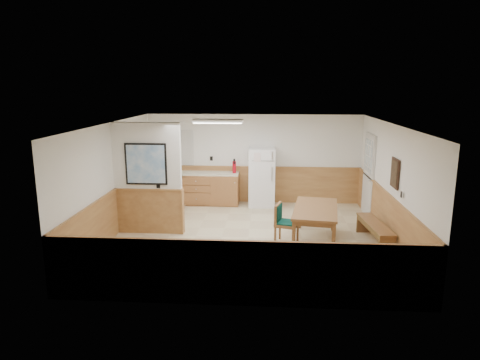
# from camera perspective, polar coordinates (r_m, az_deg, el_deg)

# --- Properties ---
(ground) EXTENTS (6.00, 6.00, 0.00)m
(ground) POSITION_cam_1_polar(r_m,az_deg,el_deg) (9.51, 1.10, -7.66)
(ground) COLOR beige
(ground) RESTS_ON ground
(ceiling) EXTENTS (6.00, 6.00, 0.02)m
(ceiling) POSITION_cam_1_polar(r_m,az_deg,el_deg) (8.96, 1.17, 7.52)
(ceiling) COLOR white
(ceiling) RESTS_ON back_wall
(back_wall) EXTENTS (6.00, 0.02, 2.50)m
(back_wall) POSITION_cam_1_polar(r_m,az_deg,el_deg) (12.10, 1.81, 2.84)
(back_wall) COLOR white
(back_wall) RESTS_ON ground
(right_wall) EXTENTS (0.02, 6.00, 2.50)m
(right_wall) POSITION_cam_1_polar(r_m,az_deg,el_deg) (9.51, 19.51, -0.55)
(right_wall) COLOR white
(right_wall) RESTS_ON ground
(left_wall) EXTENTS (0.02, 6.00, 2.50)m
(left_wall) POSITION_cam_1_polar(r_m,az_deg,el_deg) (9.76, -16.73, -0.03)
(left_wall) COLOR white
(left_wall) RESTS_ON ground
(wainscot_back) EXTENTS (6.00, 0.04, 1.00)m
(wainscot_back) POSITION_cam_1_polar(r_m,az_deg,el_deg) (12.23, 1.79, -0.65)
(wainscot_back) COLOR #B9884A
(wainscot_back) RESTS_ON ground
(wainscot_right) EXTENTS (0.04, 6.00, 1.00)m
(wainscot_right) POSITION_cam_1_polar(r_m,az_deg,el_deg) (9.69, 19.08, -4.87)
(wainscot_right) COLOR #B9884A
(wainscot_right) RESTS_ON ground
(wainscot_left) EXTENTS (0.04, 6.00, 1.00)m
(wainscot_left) POSITION_cam_1_polar(r_m,az_deg,el_deg) (9.94, -16.36, -4.25)
(wainscot_left) COLOR #B9884A
(wainscot_left) RESTS_ON ground
(partition_wall) EXTENTS (1.50, 0.20, 2.50)m
(partition_wall) POSITION_cam_1_polar(r_m,az_deg,el_deg) (9.71, -12.18, 0.06)
(partition_wall) COLOR white
(partition_wall) RESTS_ON ground
(kitchen_counter) EXTENTS (2.20, 0.61, 1.00)m
(kitchen_counter) POSITION_cam_1_polar(r_m,az_deg,el_deg) (12.05, -4.02, -1.06)
(kitchen_counter) COLOR #945E34
(kitchen_counter) RESTS_ON ground
(exterior_door) EXTENTS (0.07, 1.02, 2.15)m
(exterior_door) POSITION_cam_1_polar(r_m,az_deg,el_deg) (11.34, 16.75, 0.63)
(exterior_door) COLOR silver
(exterior_door) RESTS_ON ground
(kitchen_window) EXTENTS (0.80, 0.04, 1.00)m
(kitchen_window) POSITION_cam_1_polar(r_m,az_deg,el_deg) (12.28, -8.05, 4.28)
(kitchen_window) COLOR silver
(kitchen_window) RESTS_ON back_wall
(wall_painting) EXTENTS (0.04, 0.50, 0.60)m
(wall_painting) POSITION_cam_1_polar(r_m,az_deg,el_deg) (9.15, 19.94, 0.86)
(wall_painting) COLOR black
(wall_painting) RESTS_ON right_wall
(fluorescent_fixture) EXTENTS (1.20, 0.30, 0.09)m
(fluorescent_fixture) POSITION_cam_1_polar(r_m,az_deg,el_deg) (10.33, -2.97, 7.86)
(fluorescent_fixture) COLOR silver
(fluorescent_fixture) RESTS_ON ceiling
(refrigerator) EXTENTS (0.74, 0.73, 1.61)m
(refrigerator) POSITION_cam_1_polar(r_m,az_deg,el_deg) (11.81, 2.89, 0.40)
(refrigerator) COLOR white
(refrigerator) RESTS_ON ground
(dining_table) EXTENTS (1.13, 1.88, 0.75)m
(dining_table) POSITION_cam_1_polar(r_m,az_deg,el_deg) (9.21, 10.05, -4.22)
(dining_table) COLOR brown
(dining_table) RESTS_ON ground
(dining_bench) EXTENTS (0.48, 1.57, 0.45)m
(dining_bench) POSITION_cam_1_polar(r_m,az_deg,el_deg) (9.49, 17.53, -6.12)
(dining_bench) COLOR brown
(dining_bench) RESTS_ON ground
(dining_chair) EXTENTS (0.72, 0.58, 0.85)m
(dining_chair) POSITION_cam_1_polar(r_m,az_deg,el_deg) (9.10, 5.72, -5.37)
(dining_chair) COLOR brown
(dining_chair) RESTS_ON ground
(fire_extinguisher) EXTENTS (0.12, 0.12, 0.40)m
(fire_extinguisher) POSITION_cam_1_polar(r_m,az_deg,el_deg) (11.85, -0.77, 1.78)
(fire_extinguisher) COLOR #BA0919
(fire_extinguisher) RESTS_ON kitchen_counter
(soap_bottle) EXTENTS (0.09, 0.09, 0.24)m
(soap_bottle) POSITION_cam_1_polar(r_m,az_deg,el_deg) (12.05, -8.10, 1.58)
(soap_bottle) COLOR #188834
(soap_bottle) RESTS_ON kitchen_counter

